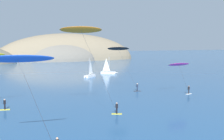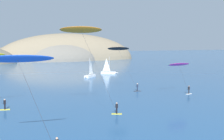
{
  "view_description": "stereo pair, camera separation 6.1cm",
  "coord_description": "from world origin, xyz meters",
  "px_view_note": "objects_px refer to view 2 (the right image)",
  "views": [
    {
      "loc": [
        -16.18,
        -11.97,
        10.3
      ],
      "look_at": [
        1.86,
        28.45,
        5.97
      ],
      "focal_mm": 45.0,
      "sensor_mm": 36.0,
      "label": 1
    },
    {
      "loc": [
        -16.13,
        -12.0,
        10.3
      ],
      "look_at": [
        1.86,
        28.45,
        5.97
      ],
      "focal_mm": 45.0,
      "sensor_mm": 36.0,
      "label": 2
    }
  ],
  "objects_px": {
    "kitesurfer_black": "(120,53)",
    "sailboat_far": "(109,72)",
    "kitesurfer_blue": "(20,66)",
    "sailboat_near": "(90,75)",
    "kitesurfer_orange": "(83,35)",
    "kitesurfer_magenta": "(180,67)"
  },
  "relations": [
    {
      "from": "kitesurfer_black",
      "to": "sailboat_far",
      "type": "bearing_deg",
      "value": 70.48
    },
    {
      "from": "sailboat_far",
      "to": "kitesurfer_black",
      "type": "height_order",
      "value": "kitesurfer_black"
    },
    {
      "from": "sailboat_far",
      "to": "kitesurfer_blue",
      "type": "xyz_separation_m",
      "value": [
        -34.26,
        -59.98,
        7.66
      ]
    },
    {
      "from": "sailboat_near",
      "to": "kitesurfer_orange",
      "type": "distance_m",
      "value": 45.46
    },
    {
      "from": "sailboat_far",
      "to": "kitesurfer_blue",
      "type": "bearing_deg",
      "value": -119.73
    },
    {
      "from": "sailboat_near",
      "to": "kitesurfer_blue",
      "type": "distance_m",
      "value": 59.62
    },
    {
      "from": "kitesurfer_magenta",
      "to": "kitesurfer_orange",
      "type": "bearing_deg",
      "value": -161.88
    },
    {
      "from": "sailboat_near",
      "to": "kitesurfer_blue",
      "type": "bearing_deg",
      "value": -115.09
    },
    {
      "from": "kitesurfer_blue",
      "to": "sailboat_far",
      "type": "bearing_deg",
      "value": 60.27
    },
    {
      "from": "sailboat_near",
      "to": "sailboat_far",
      "type": "xyz_separation_m",
      "value": [
        9.18,
        6.43,
        0.0
      ]
    },
    {
      "from": "sailboat_near",
      "to": "kitesurfer_black",
      "type": "distance_m",
      "value": 27.03
    },
    {
      "from": "kitesurfer_black",
      "to": "kitesurfer_magenta",
      "type": "bearing_deg",
      "value": -43.43
    },
    {
      "from": "kitesurfer_black",
      "to": "kitesurfer_blue",
      "type": "height_order",
      "value": "kitesurfer_black"
    },
    {
      "from": "kitesurfer_orange",
      "to": "kitesurfer_blue",
      "type": "xyz_separation_m",
      "value": [
        -9.67,
        -12.13,
        -3.0
      ]
    },
    {
      "from": "sailboat_far",
      "to": "kitesurfer_magenta",
      "type": "height_order",
      "value": "kitesurfer_magenta"
    },
    {
      "from": "kitesurfer_black",
      "to": "kitesurfer_orange",
      "type": "height_order",
      "value": "kitesurfer_orange"
    },
    {
      "from": "kitesurfer_blue",
      "to": "sailboat_near",
      "type": "bearing_deg",
      "value": 64.91
    },
    {
      "from": "sailboat_near",
      "to": "kitesurfer_blue",
      "type": "relative_size",
      "value": 0.61
    },
    {
      "from": "sailboat_near",
      "to": "kitesurfer_orange",
      "type": "height_order",
      "value": "kitesurfer_orange"
    },
    {
      "from": "kitesurfer_black",
      "to": "kitesurfer_blue",
      "type": "distance_m",
      "value": 35.89
    },
    {
      "from": "sailboat_near",
      "to": "sailboat_far",
      "type": "height_order",
      "value": "same"
    },
    {
      "from": "sailboat_near",
      "to": "kitesurfer_magenta",
      "type": "xyz_separation_m",
      "value": [
        6.59,
        -34.22,
        4.93
      ]
    }
  ]
}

